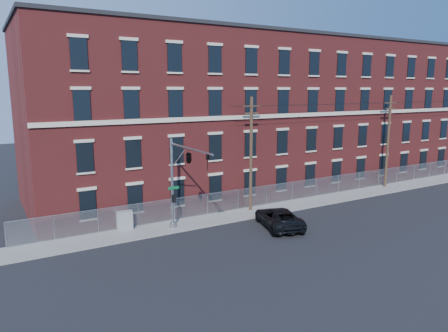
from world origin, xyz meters
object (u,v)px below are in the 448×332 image
(utility_pole_near, at_px, (251,152))
(utility_cabinet, at_px, (125,220))
(pickup_truck, at_px, (279,218))
(traffic_signal_mast, at_px, (185,166))

(utility_pole_near, bearing_deg, utility_cabinet, 178.42)
(utility_pole_near, bearing_deg, pickup_truck, -97.23)
(traffic_signal_mast, bearing_deg, pickup_truck, -11.26)
(traffic_signal_mast, height_order, utility_cabinet, traffic_signal_mast)
(traffic_signal_mast, height_order, pickup_truck, traffic_signal_mast)
(traffic_signal_mast, xyz_separation_m, utility_cabinet, (-3.39, 3.73, -4.53))
(utility_cabinet, bearing_deg, pickup_truck, -20.85)
(traffic_signal_mast, distance_m, utility_cabinet, 6.78)
(utility_cabinet, bearing_deg, traffic_signal_mast, -42.80)
(traffic_signal_mast, bearing_deg, utility_cabinet, 132.27)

